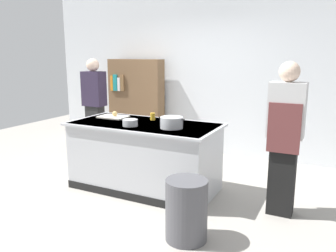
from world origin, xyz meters
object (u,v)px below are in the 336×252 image
Objects in this scene: onion at (115,114)px; bookshelf at (136,104)px; mixing_bowl at (130,123)px; juice_cup at (153,117)px; person_guest at (95,105)px; stock_pot at (172,123)px; trash_bin at (186,210)px; person_chef at (285,136)px.

bookshelf is (-0.66, 1.63, -0.10)m from onion.
juice_cup is at bearing 82.39° from mixing_bowl.
juice_cup is 1.72m from person_guest.
stock_pot is 0.54m from mixing_bowl.
person_guest reaches higher than onion.
juice_cup is 0.06× the size of person_guest.
stock_pot is 1.78× the size of mixing_bowl.
person_chef is (0.74, 0.99, 0.61)m from trash_bin.
trash_bin is 0.36× the size of person_guest.
bookshelf is (-3.01, 1.76, -0.06)m from person_chef.
person_chef reaches higher than mixing_bowl.
person_chef is 3.47m from person_guest.
bookshelf is at bearing 169.86° from person_guest.
person_chef is at bearing -3.19° from onion.
person_chef is (1.78, -0.21, -0.04)m from juice_cup.
bookshelf is at bearing 128.57° from juice_cup.
onion reaches higher than trash_bin.
bookshelf reaches higher than stock_pot.
juice_cup is at bearing 142.64° from stock_pot.
onion is 1.08m from stock_pot.
person_guest is (-3.35, 0.92, -0.00)m from person_chef.
person_guest is at bearing -111.71° from bookshelf.
juice_cup is at bearing 130.89° from trash_bin.
mixing_bowl is 2.34m from bookshelf.
onion is 0.38× the size of mixing_bowl.
trash_bin is (1.04, -1.20, -0.64)m from juice_cup.
person_chef reaches higher than onion.
mixing_bowl reaches higher than trash_bin.
bookshelf is (-1.70, 1.90, -0.12)m from stock_pot.
stock_pot reaches higher than juice_cup.
bookshelf is at bearing 111.98° from onion.
juice_cup is (0.06, 0.47, 0.01)m from mixing_bowl.
stock_pot is at bearing 12.77° from mixing_bowl.
juice_cup is at bearing 7.83° from onion.
onion is at bearing 142.72° from mixing_bowl.
person_chef is (1.31, 0.14, -0.06)m from stock_pot.
bookshelf reaches higher than onion.
mixing_bowl is 1.86m from person_chef.
bookshelf is at bearing 129.60° from trash_bin.
onion is at bearing -68.02° from bookshelf.
person_chef is 1.01× the size of bookshelf.
mixing_bowl is 0.11× the size of person_chef.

